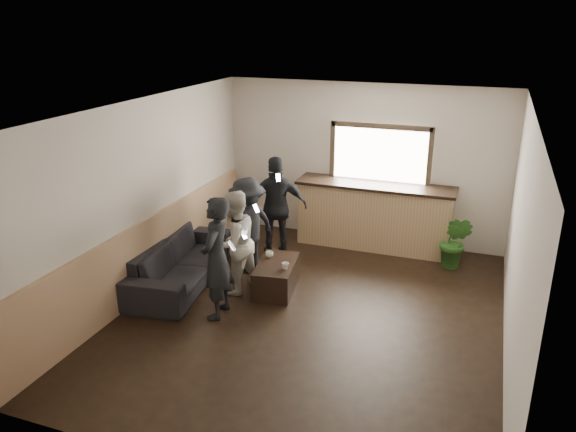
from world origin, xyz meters
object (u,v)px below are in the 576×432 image
at_px(potted_plant, 455,242).
at_px(person_c, 248,225).
at_px(bar_counter, 374,212).
at_px(person_d, 277,207).
at_px(sofa, 181,261).
at_px(person_a, 217,258).
at_px(coffee_table, 277,276).
at_px(cup_a, 270,254).
at_px(person_b, 234,243).
at_px(cup_b, 285,266).

distance_m(potted_plant, person_c, 3.31).
bearing_deg(bar_counter, person_d, -146.12).
bearing_deg(sofa, person_a, -133.18).
relative_size(bar_counter, coffee_table, 2.81).
height_order(bar_counter, coffee_table, bar_counter).
xyz_separation_m(bar_counter, cup_a, (-1.17, -1.97, -0.17)).
relative_size(potted_plant, person_c, 0.59).
relative_size(coffee_table, person_b, 0.62).
distance_m(cup_a, person_a, 1.23).
relative_size(coffee_table, cup_b, 9.41).
bearing_deg(person_d, person_b, 57.20).
height_order(cup_b, person_a, person_a).
distance_m(cup_b, person_d, 1.51).
bearing_deg(bar_counter, person_c, -135.01).
bearing_deg(person_d, bar_counter, -174.65).
bearing_deg(person_b, sofa, -64.34).
distance_m(cup_b, potted_plant, 2.87).
bearing_deg(person_a, sofa, -131.53).
height_order(potted_plant, person_c, person_c).
height_order(sofa, person_d, person_d).
distance_m(person_b, person_c, 0.74).
bearing_deg(person_b, potted_plant, 148.12).
height_order(person_a, person_c, person_a).
bearing_deg(person_b, person_c, -146.17).
bearing_deg(cup_a, potted_plant, 30.37).
bearing_deg(potted_plant, person_d, -169.91).
bearing_deg(sofa, bar_counter, -53.04).
xyz_separation_m(cup_a, cup_b, (0.37, -0.31, 0.00)).
relative_size(cup_b, person_b, 0.07).
bearing_deg(cup_a, cup_b, -40.09).
distance_m(cup_b, person_c, 1.10).
bearing_deg(sofa, person_c, -54.27).
distance_m(sofa, potted_plant, 4.33).
height_order(sofa, person_a, person_a).
distance_m(coffee_table, person_b, 0.83).
xyz_separation_m(bar_counter, sofa, (-2.45, -2.40, -0.30)).
bearing_deg(bar_counter, coffee_table, -114.98).
xyz_separation_m(coffee_table, person_c, (-0.66, 0.48, 0.55)).
bearing_deg(person_a, potted_plant, 126.85).
relative_size(person_a, person_d, 0.98).
bearing_deg(person_a, person_b, -179.24).
bearing_deg(person_c, person_b, 36.22).
xyz_separation_m(sofa, person_c, (0.79, 0.74, 0.43)).
height_order(bar_counter, cup_b, bar_counter).
xyz_separation_m(cup_a, person_d, (-0.27, 1.01, 0.39)).
distance_m(cup_b, person_b, 0.81).
bearing_deg(sofa, cup_a, -78.98).
distance_m(bar_counter, person_c, 2.35).
distance_m(sofa, person_d, 1.83).
bearing_deg(potted_plant, sofa, -153.32).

